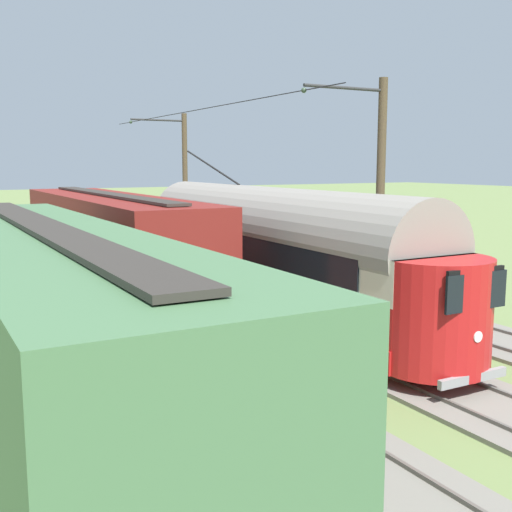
{
  "coord_description": "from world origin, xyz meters",
  "views": [
    {
      "loc": [
        8.18,
        19.22,
        5.06
      ],
      "look_at": [
        -2.46,
        -0.11,
        1.8
      ],
      "focal_mm": 44.09,
      "sensor_mm": 36.0,
      "label": 1
    }
  ],
  "objects": [
    {
      "name": "catenary_pole_mid_near",
      "position": [
        -4.94,
        3.48,
        4.04
      ],
      "size": [
        3.18,
        0.28,
        7.71
      ],
      "color": "#4C3D28",
      "rests_on": "ground"
    },
    {
      "name": "track_third_siding",
      "position": [
        2.07,
        -0.31,
        0.05
      ],
      "size": [
        2.8,
        80.0,
        0.18
      ],
      "color": "slate",
      "rests_on": "ground"
    },
    {
      "name": "track_adjacent_siding",
      "position": [
        -2.07,
        -0.31,
        0.05
      ],
      "size": [
        2.8,
        80.0,
        0.18
      ],
      "color": "slate",
      "rests_on": "ground"
    },
    {
      "name": "coach_adjacent",
      "position": [
        6.22,
        8.01,
        2.17
      ],
      "size": [
        2.96,
        14.6,
        3.85
      ],
      "color": "#477047",
      "rests_on": "ground"
    },
    {
      "name": "track_streetcar_siding",
      "position": [
        -6.21,
        -0.31,
        0.05
      ],
      "size": [
        2.8,
        80.0,
        0.18
      ],
      "color": "slate",
      "rests_on": "ground"
    },
    {
      "name": "coach_far_siding",
      "position": [
        2.07,
        -2.64,
        2.17
      ],
      "size": [
        2.96,
        14.76,
        3.85
      ],
      "color": "maroon",
      "rests_on": "ground"
    },
    {
      "name": "ground_plane",
      "position": [
        0.0,
        0.0,
        0.0
      ],
      "size": [
        220.0,
        220.0,
        0.0
      ],
      "primitive_type": "plane",
      "color": "olive"
    },
    {
      "name": "vintage_streetcar",
      "position": [
        -2.07,
        1.61,
        2.26
      ],
      "size": [
        2.65,
        17.34,
        5.41
      ],
      "color": "red",
      "rests_on": "ground"
    },
    {
      "name": "overhead_wire_run",
      "position": [
        -2.2,
        -5.34,
        7.17
      ],
      "size": [
        2.97,
        20.25,
        0.18
      ],
      "color": "black",
      "rests_on": "ground"
    },
    {
      "name": "catenary_pole_foreground",
      "position": [
        -4.94,
        -12.77,
        4.04
      ],
      "size": [
        3.18,
        0.28,
        7.71
      ],
      "color": "#4C3D28",
      "rests_on": "ground"
    }
  ]
}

